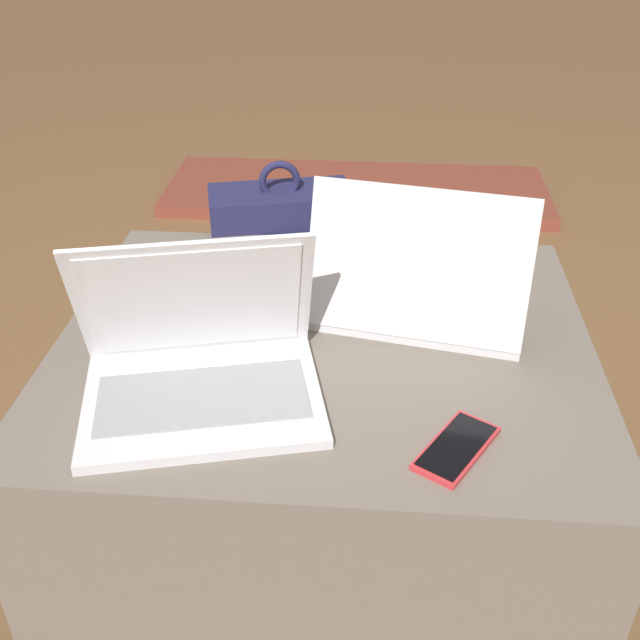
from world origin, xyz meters
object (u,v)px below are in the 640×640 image
Objects in this scene: laptop_near at (200,364)px; backpack at (282,286)px; wrist_brace at (149,288)px; cell_phone at (456,448)px; laptop_far at (419,291)px.

laptop_near is 0.68m from backpack.
wrist_brace is (-0.14, 0.23, -0.01)m from laptop_near.
wrist_brace reaches higher than cell_phone.
laptop_far is 0.35m from cell_phone.
laptop_far is 2.08× the size of wrist_brace.
wrist_brace is (-0.52, 0.33, 0.04)m from cell_phone.
backpack is 2.80× the size of wrist_brace.
backpack is at bearing 73.16° from laptop_near.
laptop_near is at bearing -58.06° from wrist_brace.
cell_phone is 0.83m from backpack.
cell_phone is at bearing -28.29° from laptop_near.
laptop_far is 0.48m from wrist_brace.
backpack is 0.50m from wrist_brace.
backpack is at bearing 146.18° from cell_phone.
cell_phone is (0.04, -0.35, -0.05)m from laptop_far.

